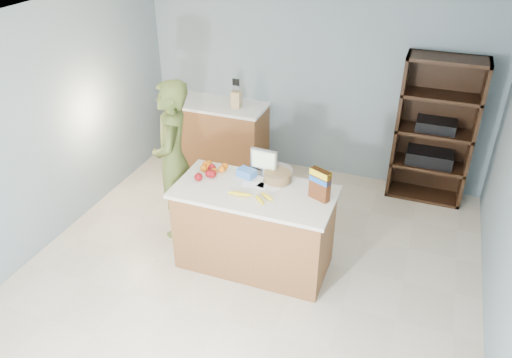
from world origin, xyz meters
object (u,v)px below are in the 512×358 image
(shelving_unit, at_px, (434,132))
(cereal_box, at_px, (320,182))
(counter_peninsula, at_px, (254,231))
(tv, at_px, (264,161))
(person, at_px, (173,160))

(shelving_unit, relative_size, cereal_box, 5.86)
(counter_peninsula, xyz_separation_m, tv, (-0.02, 0.32, 0.64))
(tv, relative_size, cereal_box, 0.92)
(shelving_unit, height_order, tv, shelving_unit)
(counter_peninsula, distance_m, cereal_box, 0.91)
(shelving_unit, distance_m, person, 3.13)
(counter_peninsula, relative_size, shelving_unit, 0.87)
(person, xyz_separation_m, cereal_box, (1.65, -0.21, 0.19))
(counter_peninsula, bearing_deg, cereal_box, 6.79)
(counter_peninsula, bearing_deg, shelving_unit, 52.89)
(counter_peninsula, relative_size, tv, 5.53)
(tv, bearing_deg, shelving_unit, 47.85)
(cereal_box, bearing_deg, person, 172.88)
(shelving_unit, distance_m, tv, 2.34)
(counter_peninsula, xyz_separation_m, person, (-1.03, 0.28, 0.48))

